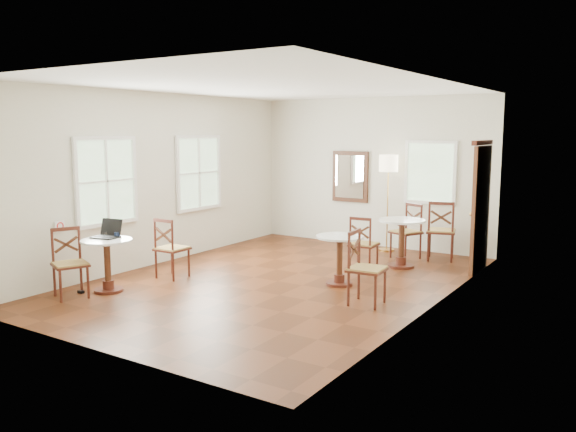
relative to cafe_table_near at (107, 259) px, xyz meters
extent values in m
plane|color=#50230D|center=(1.77, 1.84, -0.48)|extent=(7.00, 7.00, 0.00)
cube|color=beige|center=(1.77, 5.34, 1.02)|extent=(5.00, 0.02, 3.00)
cube|color=beige|center=(1.77, -1.66, 1.02)|extent=(5.00, 0.02, 3.00)
cube|color=beige|center=(-0.73, 1.84, 1.02)|extent=(0.02, 7.00, 3.00)
cube|color=beige|center=(4.27, 1.84, 1.02)|extent=(0.02, 7.00, 3.00)
cube|color=white|center=(1.77, 1.84, 2.52)|extent=(5.00, 7.00, 0.02)
cube|color=#552D18|center=(4.23, 4.24, 0.57)|extent=(0.06, 0.90, 2.10)
cube|color=#491D12|center=(4.21, 4.24, 1.67)|extent=(0.08, 1.02, 0.08)
sphere|color=#BF8C3F|center=(4.17, 3.92, 0.52)|extent=(0.07, 0.07, 0.07)
cube|color=#472313|center=(1.27, 5.30, 0.92)|extent=(0.80, 0.05, 1.05)
cube|color=white|center=(1.27, 5.27, 0.92)|extent=(0.64, 0.02, 0.88)
cube|color=white|center=(-0.70, -0.26, 0.47)|extent=(0.02, 0.16, 0.16)
torus|color=red|center=(-0.69, -0.26, 0.47)|extent=(0.02, 0.12, 0.12)
cube|color=white|center=(-0.70, 0.64, 1.07)|extent=(0.06, 1.22, 1.42)
cube|color=white|center=(-0.70, 2.84, 1.07)|extent=(0.06, 1.22, 1.42)
cube|color=white|center=(2.97, 5.31, 1.07)|extent=(1.02, 0.06, 1.22)
cylinder|color=#491D12|center=(0.00, 0.00, -0.46)|extent=(0.42, 0.42, 0.04)
cylinder|color=#491D12|center=(0.00, 0.00, -0.38)|extent=(0.17, 0.17, 0.13)
cylinder|color=#472313|center=(0.00, 0.00, -0.06)|extent=(0.09, 0.09, 0.63)
cylinder|color=#491D12|center=(0.00, 0.00, 0.23)|extent=(0.15, 0.15, 0.06)
cylinder|color=white|center=(0.00, 0.00, 0.28)|extent=(0.73, 0.73, 0.03)
cylinder|color=#491D12|center=(2.68, 2.18, -0.46)|extent=(0.41, 0.41, 0.04)
cylinder|color=#491D12|center=(2.68, 2.18, -0.38)|extent=(0.17, 0.17, 0.12)
cylinder|color=#472313|center=(2.68, 2.18, -0.07)|extent=(0.09, 0.09, 0.62)
cylinder|color=#491D12|center=(2.68, 2.18, 0.22)|extent=(0.14, 0.14, 0.06)
cylinder|color=white|center=(2.68, 2.18, 0.27)|extent=(0.72, 0.72, 0.03)
cylinder|color=#491D12|center=(3.02, 3.80, -0.46)|extent=(0.45, 0.45, 0.05)
cylinder|color=#491D12|center=(3.02, 3.80, -0.37)|extent=(0.18, 0.18, 0.14)
cylinder|color=#472313|center=(3.02, 3.80, -0.03)|extent=(0.10, 0.10, 0.68)
cylinder|color=#491D12|center=(3.02, 3.80, 0.29)|extent=(0.16, 0.16, 0.07)
cylinder|color=white|center=(3.02, 3.80, 0.34)|extent=(0.79, 0.79, 0.03)
cylinder|color=#491D12|center=(0.39, 1.31, -0.25)|extent=(0.04, 0.04, 0.46)
cylinder|color=#491D12|center=(0.40, 0.95, -0.25)|extent=(0.04, 0.04, 0.46)
cylinder|color=#491D12|center=(0.02, 1.31, -0.25)|extent=(0.04, 0.04, 0.46)
cylinder|color=#491D12|center=(0.03, 0.94, -0.25)|extent=(0.04, 0.04, 0.46)
cube|color=#491D12|center=(0.21, 1.13, -0.02)|extent=(0.46, 0.46, 0.03)
cube|color=olive|center=(0.21, 1.13, 0.00)|extent=(0.44, 0.44, 0.04)
cylinder|color=#491D12|center=(0.40, 0.95, 0.23)|extent=(0.04, 0.04, 0.51)
cylinder|color=#491D12|center=(0.03, 0.94, 0.23)|extent=(0.04, 0.04, 0.51)
cube|color=#491D12|center=(0.21, 0.94, 0.47)|extent=(0.39, 0.04, 0.05)
cube|color=#472313|center=(0.21, 0.94, 0.24)|extent=(0.33, 0.03, 0.22)
cube|color=#472313|center=(0.21, 0.94, 0.24)|extent=(0.33, 0.03, 0.22)
cylinder|color=#491D12|center=(-0.10, -0.74, -0.25)|extent=(0.04, 0.04, 0.46)
cylinder|color=#491D12|center=(-0.44, -0.59, -0.25)|extent=(0.04, 0.04, 0.46)
cylinder|color=#491D12|center=(0.05, -0.40, -0.25)|extent=(0.04, 0.04, 0.46)
cylinder|color=#491D12|center=(-0.29, -0.25, -0.25)|extent=(0.04, 0.04, 0.46)
cube|color=#491D12|center=(-0.19, -0.49, -0.01)|extent=(0.60, 0.60, 0.03)
cube|color=olive|center=(-0.19, -0.49, 0.00)|extent=(0.57, 0.57, 0.04)
cylinder|color=#491D12|center=(-0.44, -0.59, 0.24)|extent=(0.04, 0.04, 0.51)
cylinder|color=#491D12|center=(-0.29, -0.25, 0.24)|extent=(0.04, 0.04, 0.51)
cube|color=#491D12|center=(-0.36, -0.42, 0.48)|extent=(0.19, 0.37, 0.05)
cube|color=#472313|center=(-0.36, -0.42, 0.25)|extent=(0.16, 0.32, 0.23)
cube|color=#472313|center=(-0.36, -0.42, 0.25)|extent=(0.16, 0.32, 0.23)
cylinder|color=#491D12|center=(2.76, 3.39, -0.26)|extent=(0.04, 0.04, 0.44)
cylinder|color=#491D12|center=(2.78, 3.04, -0.26)|extent=(0.04, 0.04, 0.44)
cylinder|color=#491D12|center=(2.41, 3.37, -0.26)|extent=(0.04, 0.04, 0.44)
cylinder|color=#491D12|center=(2.43, 3.02, -0.26)|extent=(0.04, 0.04, 0.44)
cube|color=#491D12|center=(2.60, 3.20, -0.04)|extent=(0.46, 0.46, 0.03)
cube|color=olive|center=(2.60, 3.20, -0.02)|extent=(0.44, 0.44, 0.04)
cylinder|color=#491D12|center=(2.78, 3.04, 0.20)|extent=(0.04, 0.04, 0.49)
cylinder|color=#491D12|center=(2.43, 3.02, 0.20)|extent=(0.04, 0.04, 0.49)
cube|color=#491D12|center=(2.61, 3.03, 0.43)|extent=(0.37, 0.06, 0.05)
cube|color=#472313|center=(2.61, 3.03, 0.21)|extent=(0.32, 0.04, 0.22)
cube|color=#472313|center=(2.61, 3.03, 0.21)|extent=(0.32, 0.04, 0.22)
cylinder|color=#491D12|center=(3.68, 1.29, -0.24)|extent=(0.04, 0.04, 0.48)
cylinder|color=#491D12|center=(3.30, 1.25, -0.24)|extent=(0.04, 0.04, 0.48)
cylinder|color=#491D12|center=(3.65, 1.67, -0.24)|extent=(0.04, 0.04, 0.48)
cylinder|color=#491D12|center=(3.27, 1.63, -0.24)|extent=(0.04, 0.04, 0.48)
cube|color=#491D12|center=(3.48, 1.46, 0.00)|extent=(0.50, 0.50, 0.03)
cube|color=olive|center=(3.48, 1.46, 0.02)|extent=(0.48, 0.48, 0.04)
cylinder|color=#491D12|center=(3.30, 1.25, 0.26)|extent=(0.04, 0.04, 0.53)
cylinder|color=#491D12|center=(3.27, 1.63, 0.26)|extent=(0.04, 0.04, 0.53)
cube|color=#491D12|center=(3.29, 1.44, 0.50)|extent=(0.07, 0.40, 0.05)
cube|color=#472313|center=(3.29, 1.44, 0.27)|extent=(0.06, 0.34, 0.23)
cube|color=#472313|center=(3.29, 1.44, 0.27)|extent=(0.06, 0.34, 0.23)
cylinder|color=#491D12|center=(3.54, 5.02, -0.22)|extent=(0.04, 0.04, 0.51)
cylinder|color=#491D12|center=(3.65, 4.62, -0.22)|extent=(0.04, 0.04, 0.51)
cylinder|color=#491D12|center=(3.15, 4.91, -0.22)|extent=(0.04, 0.04, 0.51)
cylinder|color=#491D12|center=(3.26, 4.51, -0.22)|extent=(0.04, 0.04, 0.51)
cube|color=#491D12|center=(3.40, 4.77, 0.04)|extent=(0.62, 0.62, 0.03)
cube|color=olive|center=(3.40, 4.77, 0.06)|extent=(0.59, 0.59, 0.05)
cylinder|color=#491D12|center=(3.65, 4.62, 0.32)|extent=(0.04, 0.04, 0.57)
cylinder|color=#491D12|center=(3.26, 4.51, 0.32)|extent=(0.04, 0.04, 0.57)
cube|color=#491D12|center=(3.46, 4.57, 0.58)|extent=(0.43, 0.15, 0.06)
cube|color=#472313|center=(3.46, 4.57, 0.33)|extent=(0.36, 0.13, 0.25)
cube|color=#472313|center=(3.46, 4.57, 0.33)|extent=(0.36, 0.13, 0.25)
cylinder|color=#491D12|center=(2.57, 4.43, -0.24)|extent=(0.04, 0.04, 0.48)
cylinder|color=#491D12|center=(2.72, 4.78, -0.24)|extent=(0.04, 0.04, 0.48)
cylinder|color=#491D12|center=(2.92, 4.28, -0.24)|extent=(0.04, 0.04, 0.48)
cylinder|color=#491D12|center=(3.07, 4.62, -0.24)|extent=(0.04, 0.04, 0.48)
cube|color=#491D12|center=(2.82, 4.53, 0.00)|extent=(0.61, 0.61, 0.03)
cube|color=olive|center=(2.82, 4.53, 0.02)|extent=(0.58, 0.58, 0.04)
cylinder|color=#491D12|center=(2.72, 4.78, 0.26)|extent=(0.04, 0.04, 0.53)
cylinder|color=#491D12|center=(3.07, 4.62, 0.26)|extent=(0.04, 0.04, 0.53)
cube|color=#491D12|center=(2.89, 4.70, 0.50)|extent=(0.38, 0.20, 0.05)
cube|color=#472313|center=(2.89, 4.70, 0.27)|extent=(0.32, 0.16, 0.23)
cube|color=#472313|center=(2.89, 4.70, 0.27)|extent=(0.32, 0.16, 0.23)
cylinder|color=#BF8C3F|center=(2.25, 4.99, -0.46)|extent=(0.30, 0.30, 0.03)
cylinder|color=#BF8C3F|center=(2.25, 4.99, 0.38)|extent=(0.03, 0.03, 1.72)
cylinder|color=beige|center=(2.25, 4.99, 1.24)|extent=(0.37, 0.37, 0.32)
cube|color=black|center=(-0.11, 0.08, 0.31)|extent=(0.41, 0.32, 0.02)
cube|color=black|center=(-0.11, 0.08, 0.32)|extent=(0.32, 0.20, 0.00)
cube|color=black|center=(-0.13, 0.21, 0.44)|extent=(0.38, 0.13, 0.25)
cube|color=silver|center=(-0.13, 0.21, 0.44)|extent=(0.33, 0.11, 0.21)
ellipsoid|color=black|center=(0.00, 0.03, 0.32)|extent=(0.12, 0.10, 0.04)
cylinder|color=#0F1933|center=(0.00, 0.19, 0.34)|extent=(0.07, 0.07, 0.08)
torus|color=#0F1933|center=(0.04, 0.19, 0.34)|extent=(0.05, 0.01, 0.05)
cylinder|color=white|center=(-0.11, 0.07, 0.34)|extent=(0.05, 0.05, 0.09)
cube|color=black|center=(-0.27, -0.28, -0.46)|extent=(0.09, 0.06, 0.04)
camera|label=1|loc=(6.78, -5.65, 1.87)|focal=36.73mm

